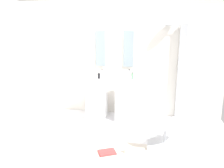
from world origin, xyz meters
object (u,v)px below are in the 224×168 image
Objects in this scene: soap_bottle_grey at (129,74)px; soap_bottle_clear at (102,74)px; pedestal_sink_right at (126,97)px; lounge_chair at (165,127)px; soap_bottle_green at (132,76)px; soap_bottle_black at (99,76)px; magazine_red at (107,152)px; shower_column at (180,71)px; pedestal_sink_left at (97,96)px; coffee_mug at (127,150)px.

soap_bottle_grey is 0.59m from soap_bottle_clear.
lounge_chair is at bearing -51.71° from pedestal_sink_right.
lounge_chair is at bearing -54.66° from soap_bottle_green.
soap_bottle_green is at bearing 125.34° from lounge_chair.
soap_bottle_clear is at bearing 75.94° from soap_bottle_black.
soap_bottle_clear is (-0.44, 1.49, 0.99)m from magazine_red.
soap_bottle_black is at bearing -168.98° from pedestal_sink_right.
lounge_chair is 1.77m from soap_bottle_black.
soap_bottle_grey is at bearing 69.09° from pedestal_sink_right.
soap_bottle_clear is at bearing -169.90° from shower_column.
lounge_chair is at bearing -35.18° from pedestal_sink_left.
soap_bottle_black reaches higher than lounge_chair.
lounge_chair is at bearing -33.71° from soap_bottle_black.
soap_bottle_clear is (-0.75, 1.44, 0.95)m from coffee_mug.
magazine_red is at bearing -124.40° from shower_column.
soap_bottle_grey is at bearing 111.64° from soap_bottle_green.
magazine_red is 0.32m from coffee_mug.
coffee_mug is at bearing -147.07° from lounge_chair.
soap_bottle_clear is at bearing -169.36° from soap_bottle_grey.
magazine_red is at bearing -154.19° from lounge_chair.
soap_bottle_grey is at bearing -170.19° from shower_column.
shower_column is 1.69m from soap_bottle_clear.
magazine_red is at bearing -99.68° from soap_bottle_green.
soap_bottle_green reaches higher than coffee_mug.
soap_bottle_grey is at bearing 58.24° from magazine_red.
pedestal_sink_right is (0.64, 0.00, 0.00)m from pedestal_sink_left.
pedestal_sink_left reaches higher than magazine_red.
lounge_chair is 1.54m from soap_bottle_grey.
soap_bottle_clear reaches higher than lounge_chair.
shower_column is 13.39× the size of soap_bottle_green.
pedestal_sink_left is 5.78× the size of soap_bottle_clear.
magazine_red is 1.70m from soap_bottle_green.
shower_column is 11.54× the size of soap_bottle_clear.
pedestal_sink_right is 8.26× the size of soap_bottle_black.
soap_bottle_green is at bearing 2.03° from soap_bottle_black.
soap_bottle_clear is 0.68m from soap_bottle_green.
pedestal_sink_left is 3.79× the size of magazine_red.
shower_column reaches higher than pedestal_sink_left.
coffee_mug is at bearing -58.94° from soap_bottle_black.
shower_column is at bearing 62.24° from coffee_mug.
pedestal_sink_right is at bearing 128.29° from lounge_chair.
lounge_chair is 7.11× the size of soap_bottle_green.
shower_column is at bearing 22.56° from soap_bottle_green.
soap_bottle_green reaches higher than pedestal_sink_right.
shower_column is at bearing 16.08° from pedestal_sink_right.
soap_bottle_grey reaches higher than pedestal_sink_right.
pedestal_sink_left is 10.97× the size of coffee_mug.
magazine_red is (-1.22, -1.79, -1.06)m from shower_column.
lounge_chair is 1.83m from soap_bottle_clear.
soap_bottle_black is at bearing -157.96° from soap_bottle_grey.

